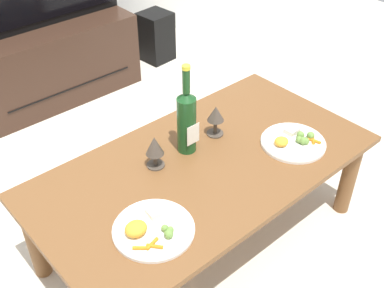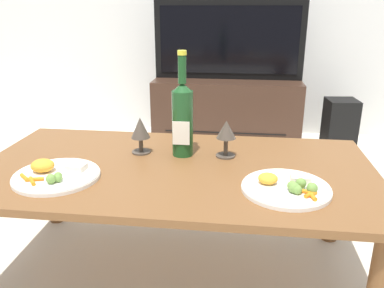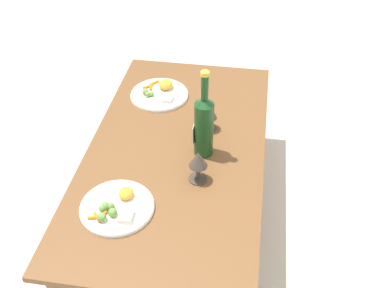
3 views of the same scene
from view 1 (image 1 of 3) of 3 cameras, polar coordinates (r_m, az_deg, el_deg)
The scene contains 9 objects.
ground_plane at distance 2.18m, azimuth 1.26°, elevation -11.16°, with size 6.40×6.40×0.00m, color beige.
dining_table at distance 1.92m, azimuth 1.40°, elevation -3.85°, with size 1.38×0.73×0.43m.
tv_stand at distance 3.17m, azimuth -16.58°, elevation 9.52°, with size 1.03×0.48×0.47m.
floor_speaker at distance 3.51m, azimuth -4.36°, elevation 12.73°, with size 0.20×0.20×0.35m, color black.
wine_bottle at distance 1.86m, azimuth -0.66°, elevation 2.99°, with size 0.08×0.08×0.38m.
goblet_left at distance 1.82m, azimuth -4.50°, elevation -0.40°, with size 0.07×0.07×0.14m.
goblet_right at distance 1.98m, azimuth 2.85°, elevation 3.42°, with size 0.07×0.07×0.14m.
dinner_plate_left at distance 1.62m, azimuth -4.82°, elevation -10.08°, with size 0.28×0.28×0.05m.
dinner_plate_right at distance 2.02m, azimuth 12.08°, elevation 0.30°, with size 0.27×0.27×0.05m.
Camera 1 is at (-0.99, -1.06, 1.64)m, focal length 44.47 mm.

